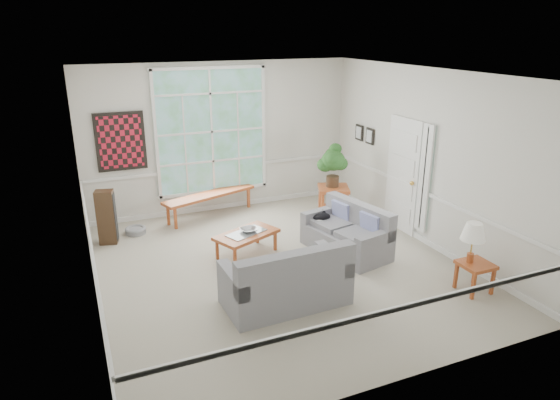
% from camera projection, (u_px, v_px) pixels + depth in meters
% --- Properties ---
extents(floor, '(5.50, 6.00, 0.01)m').
position_uv_depth(floor, '(279.00, 267.00, 7.95)').
color(floor, '#A49C8A').
rests_on(floor, ground).
extents(ceiling, '(5.50, 6.00, 0.02)m').
position_uv_depth(ceiling, '(279.00, 74.00, 6.96)').
color(ceiling, white).
rests_on(ceiling, ground).
extents(wall_back, '(5.50, 0.02, 3.00)m').
position_uv_depth(wall_back, '(221.00, 138.00, 10.06)').
color(wall_back, silver).
rests_on(wall_back, ground).
extents(wall_front, '(5.50, 0.02, 3.00)m').
position_uv_depth(wall_front, '(400.00, 257.00, 4.85)').
color(wall_front, silver).
rests_on(wall_front, ground).
extents(wall_left, '(0.02, 6.00, 3.00)m').
position_uv_depth(wall_left, '(83.00, 200.00, 6.43)').
color(wall_left, silver).
rests_on(wall_left, ground).
extents(wall_right, '(0.02, 6.00, 3.00)m').
position_uv_depth(wall_right, '(428.00, 159.00, 8.47)').
color(wall_right, silver).
rests_on(wall_right, ground).
extents(window_back, '(2.30, 0.08, 2.40)m').
position_uv_depth(window_back, '(212.00, 132.00, 9.90)').
color(window_back, white).
rests_on(window_back, wall_back).
extents(entry_door, '(0.08, 0.90, 2.10)m').
position_uv_depth(entry_door, '(402.00, 175.00, 9.13)').
color(entry_door, white).
rests_on(entry_door, floor).
extents(door_sidelight, '(0.08, 0.26, 1.90)m').
position_uv_depth(door_sidelight, '(425.00, 179.00, 8.55)').
color(door_sidelight, white).
rests_on(door_sidelight, wall_right).
extents(wall_art, '(0.90, 0.06, 1.10)m').
position_uv_depth(wall_art, '(121.00, 142.00, 9.26)').
color(wall_art, maroon).
rests_on(wall_art, wall_back).
extents(wall_frame_near, '(0.04, 0.26, 0.32)m').
position_uv_depth(wall_frame_near, '(370.00, 136.00, 9.96)').
color(wall_frame_near, black).
rests_on(wall_frame_near, wall_right).
extents(wall_frame_far, '(0.04, 0.26, 0.32)m').
position_uv_depth(wall_frame_far, '(359.00, 133.00, 10.31)').
color(wall_frame_far, black).
rests_on(wall_frame_far, wall_right).
extents(loveseat_right, '(1.08, 1.64, 0.82)m').
position_uv_depth(loveseat_right, '(346.00, 230.00, 8.34)').
color(loveseat_right, gray).
rests_on(loveseat_right, floor).
extents(loveseat_front, '(1.69, 0.91, 0.90)m').
position_uv_depth(loveseat_front, '(285.00, 273.00, 6.77)').
color(loveseat_front, gray).
rests_on(loveseat_front, floor).
extents(coffee_table, '(1.19, 0.94, 0.39)m').
position_uv_depth(coffee_table, '(247.00, 244.00, 8.31)').
color(coffee_table, '#A54921').
rests_on(coffee_table, floor).
extents(pewter_bowl, '(0.38, 0.38, 0.08)m').
position_uv_depth(pewter_bowl, '(249.00, 230.00, 8.27)').
color(pewter_bowl, '#96969B').
rests_on(pewter_bowl, coffee_table).
extents(window_bench, '(2.00, 1.02, 0.46)m').
position_uv_depth(window_bench, '(210.00, 205.00, 10.03)').
color(window_bench, '#A54921').
rests_on(window_bench, floor).
extents(end_table, '(0.78, 0.78, 0.60)m').
position_uv_depth(end_table, '(333.00, 201.00, 10.05)').
color(end_table, '#A54921').
rests_on(end_table, floor).
extents(houseplant, '(0.67, 0.67, 0.87)m').
position_uv_depth(houseplant, '(333.00, 165.00, 9.84)').
color(houseplant, '#265620').
rests_on(houseplant, end_table).
extents(side_table, '(0.44, 0.44, 0.45)m').
position_uv_depth(side_table, '(474.00, 277.00, 7.15)').
color(side_table, '#A54921').
rests_on(side_table, floor).
extents(table_lamp, '(0.41, 0.41, 0.60)m').
position_uv_depth(table_lamp, '(472.00, 243.00, 7.01)').
color(table_lamp, silver).
rests_on(table_lamp, side_table).
extents(pet_bed, '(0.41, 0.41, 0.12)m').
position_uv_depth(pet_bed, '(136.00, 230.00, 9.22)').
color(pet_bed, gray).
rests_on(pet_bed, floor).
extents(floor_speaker, '(0.35, 0.31, 0.97)m').
position_uv_depth(floor_speaker, '(106.00, 217.00, 8.68)').
color(floor_speaker, '#392616').
rests_on(floor_speaker, floor).
extents(cat, '(0.37, 0.30, 0.15)m').
position_uv_depth(cat, '(322.00, 217.00, 8.68)').
color(cat, black).
rests_on(cat, loveseat_right).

